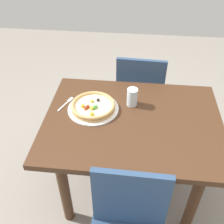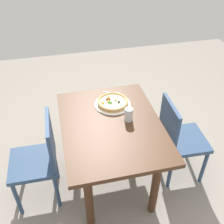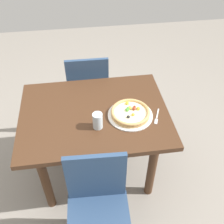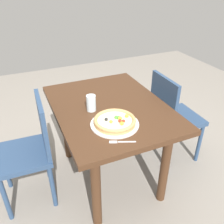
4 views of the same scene
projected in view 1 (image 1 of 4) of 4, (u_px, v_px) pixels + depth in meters
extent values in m
plane|color=gray|center=(128.00, 188.00, 2.14)|extent=(6.00, 6.00, 0.00)
cube|color=#472B19|center=(132.00, 122.00, 1.67)|extent=(1.11, 0.84, 0.04)
cylinder|color=#472B19|center=(64.00, 188.00, 1.73)|extent=(0.07, 0.07, 0.70)
cylinder|color=#472B19|center=(193.00, 200.00, 1.67)|extent=(0.07, 0.07, 0.70)
cylinder|color=#472B19|center=(80.00, 129.00, 2.16)|extent=(0.07, 0.07, 0.70)
cylinder|color=#472B19|center=(184.00, 137.00, 2.09)|extent=(0.07, 0.07, 0.70)
cube|color=navy|center=(129.00, 199.00, 1.31)|extent=(0.38, 0.04, 0.42)
cylinder|color=navy|center=(122.00, 101.00, 2.68)|extent=(0.04, 0.04, 0.42)
cylinder|color=navy|center=(156.00, 104.00, 2.64)|extent=(0.04, 0.04, 0.42)
cylinder|color=navy|center=(118.00, 123.00, 2.42)|extent=(0.04, 0.04, 0.42)
cylinder|color=navy|center=(155.00, 127.00, 2.39)|extent=(0.04, 0.04, 0.42)
cube|color=navy|center=(139.00, 93.00, 2.38)|extent=(0.42, 0.42, 0.04)
cube|color=navy|center=(140.00, 83.00, 2.10)|extent=(0.38, 0.05, 0.42)
cylinder|color=white|center=(93.00, 109.00, 1.73)|extent=(0.33, 0.33, 0.01)
cylinder|color=tan|center=(93.00, 107.00, 1.73)|extent=(0.28, 0.28, 0.02)
cylinder|color=beige|center=(93.00, 106.00, 1.72)|extent=(0.25, 0.25, 0.01)
torus|color=tan|center=(92.00, 105.00, 1.71)|extent=(0.29, 0.29, 0.02)
sphere|color=gold|center=(82.00, 106.00, 1.70)|extent=(0.03, 0.03, 0.03)
sphere|color=maroon|center=(87.00, 107.00, 1.69)|extent=(0.03, 0.03, 0.03)
sphere|color=maroon|center=(85.00, 109.00, 1.68)|extent=(0.02, 0.02, 0.02)
sphere|color=#4C9E38|center=(93.00, 108.00, 1.68)|extent=(0.03, 0.03, 0.03)
sphere|color=#262626|center=(97.00, 100.00, 1.75)|extent=(0.02, 0.02, 0.02)
sphere|color=gold|center=(91.00, 108.00, 1.68)|extent=(0.03, 0.03, 0.03)
sphere|color=gold|center=(91.00, 114.00, 1.64)|extent=(0.03, 0.03, 0.03)
sphere|color=#4C9E38|center=(95.00, 107.00, 1.69)|extent=(0.03, 0.03, 0.03)
sphere|color=gold|center=(91.00, 101.00, 1.74)|extent=(0.02, 0.02, 0.02)
cube|color=silver|center=(62.00, 106.00, 1.76)|extent=(0.05, 0.11, 0.00)
cube|color=silver|center=(70.00, 99.00, 1.82)|extent=(0.04, 0.05, 0.00)
cylinder|color=silver|center=(132.00, 97.00, 1.74)|extent=(0.07, 0.07, 0.12)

